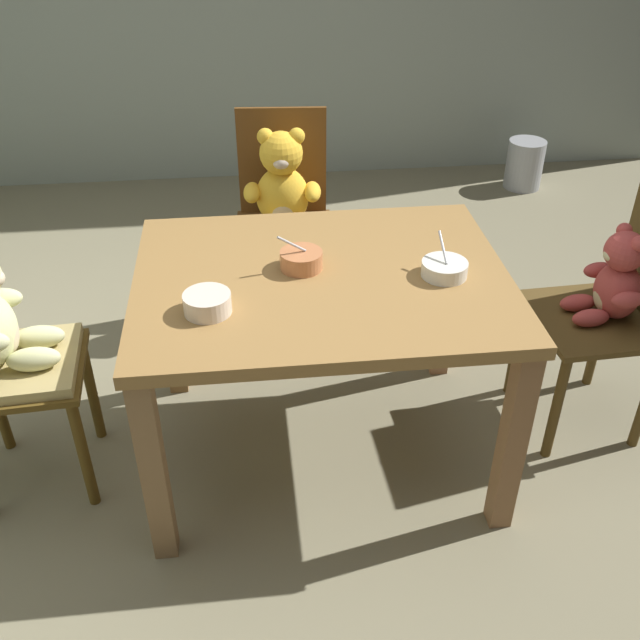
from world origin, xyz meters
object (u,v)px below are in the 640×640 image
at_px(porridge_bowl_terracotta_center, 301,260).
at_px(dining_table, 322,303).
at_px(metal_pail, 524,164).
at_px(teddy_chair_near_right, 613,295).
at_px(teddy_chair_far_center, 282,197).
at_px(porridge_bowl_cream_near_left, 207,303).
at_px(porridge_bowl_white_near_right, 444,268).

bearing_deg(porridge_bowl_terracotta_center, dining_table, -39.63).
bearing_deg(metal_pail, porridge_bowl_terracotta_center, -126.52).
height_order(dining_table, metal_pail, dining_table).
bearing_deg(dining_table, metal_pail, 55.13).
bearing_deg(teddy_chair_near_right, teddy_chair_far_center, -40.02).
height_order(teddy_chair_near_right, porridge_bowl_cream_near_left, teddy_chair_near_right).
height_order(teddy_chair_far_center, metal_pail, teddy_chair_far_center).
relative_size(porridge_bowl_cream_near_left, porridge_bowl_white_near_right, 0.90).
xyz_separation_m(porridge_bowl_cream_near_left, porridge_bowl_white_near_right, (0.71, 0.12, -0.01)).
bearing_deg(teddy_chair_near_right, metal_pail, -106.12).
height_order(porridge_bowl_white_near_right, metal_pail, porridge_bowl_white_near_right).
bearing_deg(dining_table, teddy_chair_near_right, 3.50).
relative_size(dining_table, teddy_chair_near_right, 1.25).
bearing_deg(porridge_bowl_terracotta_center, porridge_bowl_cream_near_left, -142.50).
xyz_separation_m(teddy_chair_far_center, porridge_bowl_cream_near_left, (-0.28, -1.04, 0.16)).
distance_m(teddy_chair_near_right, metal_pail, 2.18).
relative_size(teddy_chair_far_center, teddy_chair_near_right, 1.00).
xyz_separation_m(teddy_chair_near_right, porridge_bowl_terracotta_center, (-1.06, -0.01, 0.21)).
height_order(teddy_chair_near_right, porridge_bowl_terracotta_center, teddy_chair_near_right).
relative_size(dining_table, teddy_chair_far_center, 1.25).
xyz_separation_m(teddy_chair_far_center, teddy_chair_near_right, (1.07, -0.81, -0.05)).
bearing_deg(metal_pail, porridge_bowl_cream_near_left, -128.42).
bearing_deg(teddy_chair_far_center, dining_table, 8.71).
relative_size(dining_table, metal_pail, 3.88).
bearing_deg(teddy_chair_far_center, porridge_bowl_terracotta_center, 4.92).
xyz_separation_m(dining_table, porridge_bowl_cream_near_left, (-0.34, -0.17, 0.13)).
xyz_separation_m(teddy_chair_far_center, porridge_bowl_white_near_right, (0.43, -0.92, 0.16)).
relative_size(teddy_chair_far_center, metal_pail, 3.09).
xyz_separation_m(teddy_chair_near_right, porridge_bowl_white_near_right, (-0.63, -0.11, 0.21)).
relative_size(dining_table, porridge_bowl_white_near_right, 7.63).
bearing_deg(porridge_bowl_white_near_right, teddy_chair_far_center, 115.26).
relative_size(dining_table, porridge_bowl_terracotta_center, 8.13).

